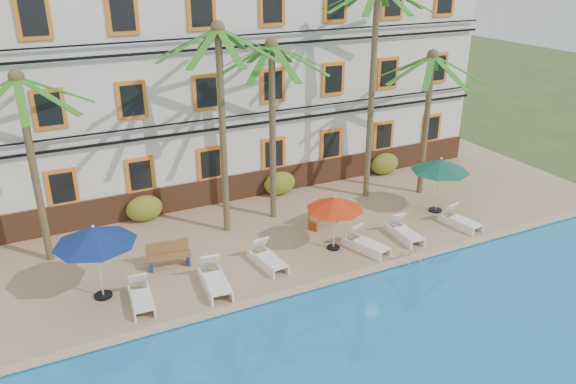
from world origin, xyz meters
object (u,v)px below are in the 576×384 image
lounger_e (404,231)px  pool_ladder (409,262)px  lounger_f (460,220)px  bench_left (169,254)px  palm_a (28,141)px  lounger_b (214,279)px  palm_c (272,105)px  palm_e (428,101)px  lounger_a (141,296)px  lounger_c (267,258)px  lounger_d (365,243)px  umbrella_red (335,204)px  umbrella_blue (94,236)px  umbrella_green (440,165)px  palm_d (373,65)px  palm_b (221,102)px  bench_right (322,214)px

lounger_e → pool_ladder: lounger_e is taller
lounger_f → bench_left: bench_left is taller
palm_a → pool_ladder: palm_a is taller
palm_a → lounger_b: (4.72, -4.45, -4.18)m
palm_c → palm_e: (7.18, -0.66, -0.49)m
lounger_a → lounger_c: size_ratio=0.97×
lounger_d → lounger_e: size_ratio=1.07×
lounger_b → bench_left: (-0.96, 2.04, 0.15)m
umbrella_red → palm_a: bearing=158.1°
umbrella_blue → lounger_e: umbrella_blue is taller
umbrella_green → lounger_d: umbrella_green is taller
umbrella_green → palm_d: bearing=122.9°
palm_e → umbrella_green: size_ratio=2.66×
umbrella_red → bench_left: umbrella_red is taller
lounger_d → pool_ladder: (0.93, -1.46, -0.29)m
umbrella_red → umbrella_green: size_ratio=0.88×
palm_e → lounger_e: bearing=-135.6°
lounger_d → umbrella_green: bearing=18.3°
palm_a → bench_left: bearing=-32.6°
lounger_c → lounger_d: lounger_d is taller
lounger_e → lounger_f: 2.67m
palm_c → umbrella_red: 4.69m
palm_e → umbrella_green: bearing=-109.5°
palm_d → lounger_c: 9.45m
umbrella_blue → pool_ladder: umbrella_blue is taller
lounger_b → lounger_c: 2.24m
palm_b → bench_left: (-2.82, -1.73, -4.75)m
bench_right → lounger_c: bearing=-149.7°
lounger_f → umbrella_green: bearing=86.9°
palm_d → palm_b: bearing=-176.2°
palm_d → bench_left: bearing=-167.3°
umbrella_red → lounger_e: umbrella_red is taller
lounger_e → lounger_a: bearing=179.8°
lounger_d → palm_c: bearing=113.9°
palm_b → palm_e: 9.43m
palm_c → umbrella_red: (0.84, -3.54, -2.95)m
palm_c → pool_ladder: (2.78, -5.62, -4.80)m
palm_c → bench_left: palm_c is taller
lounger_c → pool_ladder: (4.67, -2.06, -0.29)m
lounger_b → lounger_f: size_ratio=1.15×
palm_e → lounger_a: size_ratio=3.49×
pool_ladder → palm_b: bearing=133.4°
lounger_c → bench_left: 3.48m
palm_b → umbrella_blue: size_ratio=3.14×
palm_b → palm_a: bearing=174.1°
umbrella_red → bench_right: (0.61, 1.94, -1.37)m
umbrella_red → palm_d: bearing=43.3°
umbrella_red → lounger_a: (-7.31, -0.46, -1.56)m
lounger_b → pool_ladder: bearing=-12.4°
palm_e → lounger_b: 12.42m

